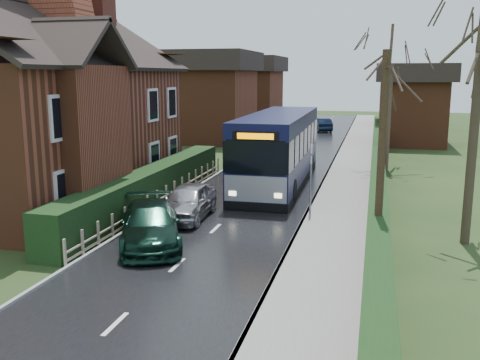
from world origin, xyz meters
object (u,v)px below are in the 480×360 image
(brick_house, at_px, (45,104))
(telegraph_pole, at_px, (381,166))
(bus, at_px, (279,150))
(car_green, at_px, (150,225))
(car_silver, at_px, (188,201))
(bus_stop_sign, at_px, (311,169))

(brick_house, relative_size, telegraph_pole, 2.31)
(bus, xyz_separation_m, car_green, (-2.40, -11.08, -1.14))
(brick_house, height_order, bus, brick_house)
(bus, height_order, telegraph_pole, telegraph_pole)
(bus, xyz_separation_m, car_silver, (-2.30, -7.59, -1.14))
(car_green, height_order, telegraph_pole, telegraph_pole)
(bus, xyz_separation_m, bus_stop_sign, (2.40, -6.12, 0.14))
(bus_stop_sign, bearing_deg, car_green, -139.03)
(car_silver, bearing_deg, bus, 70.56)
(car_green, distance_m, telegraph_pole, 7.89)
(brick_house, xyz_separation_m, telegraph_pole, (14.53, -6.14, -1.18))
(brick_house, relative_size, bus, 1.20)
(brick_house, relative_size, car_green, 3.05)
(brick_house, bearing_deg, telegraph_pole, -22.91)
(bus, bearing_deg, car_green, -103.12)
(bus, xyz_separation_m, telegraph_pole, (5.00, -12.16, 1.36))
(car_green, distance_m, bus_stop_sign, 7.02)
(bus_stop_sign, xyz_separation_m, telegraph_pole, (2.60, -6.04, 1.23))
(telegraph_pole, bearing_deg, car_silver, 136.99)
(brick_house, bearing_deg, car_silver, -12.25)
(brick_house, bearing_deg, bus, 32.27)
(brick_house, height_order, car_green, brick_house)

